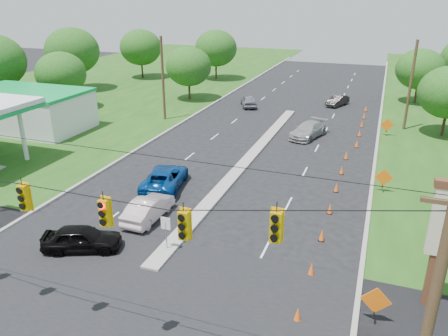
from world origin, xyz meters
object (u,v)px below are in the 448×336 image
at_px(white_sedan, 148,208).
at_px(black_sedan, 82,238).
at_px(blue_pickup, 165,178).
at_px(gas_station, 16,109).

bearing_deg(white_sedan, black_sedan, 69.86).
bearing_deg(blue_pickup, gas_station, -30.20).
xyz_separation_m(black_sedan, blue_pickup, (0.39, 9.01, 0.04)).
bearing_deg(gas_station, black_sedan, -39.22).
height_order(gas_station, blue_pickup, gas_station).
height_order(gas_station, white_sedan, gas_station).
height_order(white_sedan, blue_pickup, blue_pickup).
relative_size(gas_station, black_sedan, 4.67).
relative_size(gas_station, blue_pickup, 3.60).
xyz_separation_m(white_sedan, blue_pickup, (-1.24, 4.61, 0.04)).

